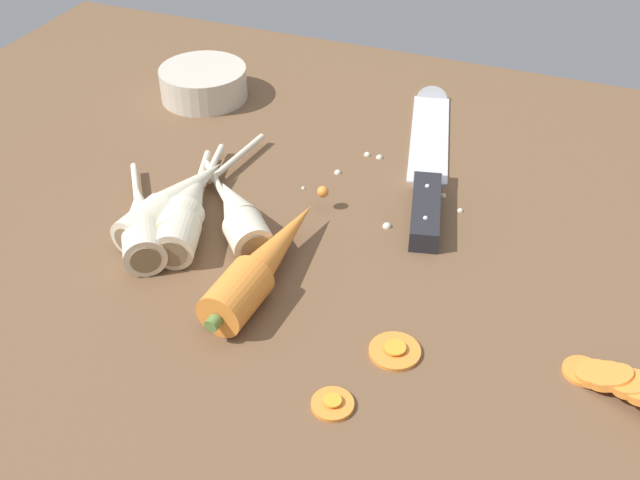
# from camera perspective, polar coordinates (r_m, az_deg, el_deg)

# --- Properties ---
(ground_plane) EXTENTS (1.20, 0.90, 0.04)m
(ground_plane) POSITION_cam_1_polar(r_m,az_deg,el_deg) (0.76, 0.55, -1.23)
(ground_plane) COLOR brown
(chefs_knife) EXTENTS (0.11, 0.35, 0.04)m
(chefs_knife) POSITION_cam_1_polar(r_m,az_deg,el_deg) (0.88, 8.11, 6.55)
(chefs_knife) COLOR silver
(chefs_knife) RESTS_ON ground_plane
(whole_carrot) EXTENTS (0.05, 0.22, 0.04)m
(whole_carrot) POSITION_cam_1_polar(r_m,az_deg,el_deg) (0.69, -4.15, -1.62)
(whole_carrot) COLOR orange
(whole_carrot) RESTS_ON ground_plane
(parsnip_front) EXTENTS (0.08, 0.19, 0.04)m
(parsnip_front) POSITION_cam_1_polar(r_m,az_deg,el_deg) (0.76, -10.04, 1.90)
(parsnip_front) COLOR beige
(parsnip_front) RESTS_ON ground_plane
(parsnip_mid_left) EXTENTS (0.06, 0.18, 0.04)m
(parsnip_mid_left) POSITION_cam_1_polar(r_m,az_deg,el_deg) (0.77, -9.66, 2.77)
(parsnip_mid_left) COLOR beige
(parsnip_mid_left) RESTS_ON ground_plane
(parsnip_mid_right) EXTENTS (0.06, 0.24, 0.04)m
(parsnip_mid_right) POSITION_cam_1_polar(r_m,az_deg,el_deg) (0.78, -10.59, 2.96)
(parsnip_mid_right) COLOR beige
(parsnip_mid_right) RESTS_ON ground_plane
(parsnip_back) EXTENTS (0.13, 0.16, 0.04)m
(parsnip_back) POSITION_cam_1_polar(r_m,az_deg,el_deg) (0.76, -13.15, 1.29)
(parsnip_back) COLOR beige
(parsnip_back) RESTS_ON ground_plane
(parsnip_outer) EXTENTS (0.14, 0.14, 0.04)m
(parsnip_outer) POSITION_cam_1_polar(r_m,az_deg,el_deg) (0.75, -6.18, 1.87)
(parsnip_outer) COLOR beige
(parsnip_outer) RESTS_ON ground_plane
(carrot_slice_stack) EXTENTS (0.10, 0.05, 0.04)m
(carrot_slice_stack) POSITION_cam_1_polar(r_m,az_deg,el_deg) (0.64, 22.14, -9.90)
(carrot_slice_stack) COLOR orange
(carrot_slice_stack) RESTS_ON ground_plane
(carrot_slice_stray_near) EXTENTS (0.04, 0.04, 0.01)m
(carrot_slice_stray_near) POSITION_cam_1_polar(r_m,az_deg,el_deg) (0.63, 5.60, -8.13)
(carrot_slice_stray_near) COLOR orange
(carrot_slice_stray_near) RESTS_ON ground_plane
(carrot_slice_stray_mid) EXTENTS (0.03, 0.03, 0.01)m
(carrot_slice_stray_mid) POSITION_cam_1_polar(r_m,az_deg,el_deg) (0.59, 0.94, -12.01)
(carrot_slice_stray_mid) COLOR orange
(carrot_slice_stray_mid) RESTS_ON ground_plane
(prep_bowl) EXTENTS (0.11, 0.11, 0.04)m
(prep_bowl) POSITION_cam_1_polar(r_m,az_deg,el_deg) (1.00, -8.67, 11.56)
(prep_bowl) COLOR beige
(prep_bowl) RESTS_ON ground_plane
(mince_crumbs) EXTENTS (0.17, 0.13, 0.01)m
(mince_crumbs) POSITION_cam_1_polar(r_m,az_deg,el_deg) (0.82, 5.49, 4.10)
(mince_crumbs) COLOR beige
(mince_crumbs) RESTS_ON ground_plane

